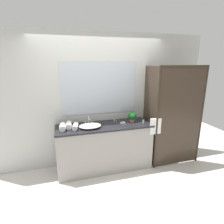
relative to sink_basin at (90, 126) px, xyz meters
name	(u,v)px	position (x,y,z in m)	size (l,w,h in m)	color
ground_plane	(105,167)	(0.28, 0.05, -0.94)	(8.00, 8.00, 0.00)	silver
wall_back_with_mirror	(100,101)	(0.28, 0.40, 0.37)	(4.40, 0.06, 2.60)	silver
vanity_cabinet	(104,147)	(0.28, 0.06, -0.49)	(1.80, 0.58, 0.90)	#9E9993
shower_enclosure	(170,117)	(1.55, -0.13, 0.08)	(1.20, 0.59, 2.00)	#2D2319
sink_basin	(90,126)	(0.00, 0.00, 0.00)	(0.40, 0.30, 0.07)	white
faucet	(89,122)	(0.00, 0.18, 0.02)	(0.17, 0.16, 0.15)	silver
potted_plant	(132,116)	(0.86, 0.12, 0.08)	(0.17, 0.17, 0.20)	#B77A51
soap_dish	(123,123)	(0.65, 0.08, -0.02)	(0.10, 0.07, 0.04)	silver
amenity_bottle_conditioner	(116,121)	(0.53, 0.09, 0.01)	(0.03, 0.03, 0.09)	#4C7056
amenity_bottle_body_wash	(143,121)	(1.04, -0.03, 0.01)	(0.03, 0.03, 0.09)	white
amenity_bottle_lotion	(115,119)	(0.53, 0.24, 0.00)	(0.03, 0.03, 0.08)	silver
rolled_towel_near_edge	(62,127)	(-0.48, 0.04, 0.02)	(0.11, 0.11, 0.25)	white
rolled_towel_middle	(69,125)	(-0.37, 0.09, 0.02)	(0.11, 0.11, 0.22)	white
rolled_towel_far_edge	(75,126)	(-0.26, 0.02, 0.01)	(0.10, 0.10, 0.25)	white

